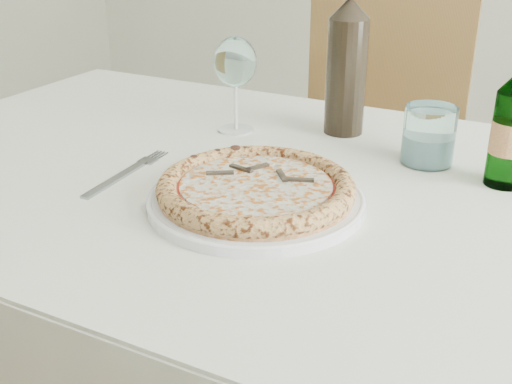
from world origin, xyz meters
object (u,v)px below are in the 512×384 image
dining_table (283,229)px  wine_bottle (347,65)px  tumbler (428,139)px  wine_glass (235,65)px  beer_bottle (512,128)px  chair_far (373,145)px  pizza (256,188)px  plate (256,199)px

dining_table → wine_bottle: (0.01, 0.26, 0.21)m
dining_table → tumbler: 0.28m
dining_table → wine_glass: wine_glass is taller
wine_glass → beer_bottle: 0.48m
dining_table → wine_bottle: size_ratio=5.06×
dining_table → tumbler: (0.18, 0.17, 0.13)m
chair_far → pizza: size_ratio=3.34×
chair_far → plate: chair_far is taller
dining_table → plate: bearing=-90.0°
wine_glass → beer_bottle: beer_bottle is taller
pizza → wine_bottle: (0.01, 0.36, 0.10)m
pizza → beer_bottle: (0.30, 0.23, 0.06)m
dining_table → beer_bottle: size_ratio=6.73×
chair_far → beer_bottle: beer_bottle is taller
beer_bottle → chair_far: bearing=119.6°
wine_glass → dining_table: bearing=-44.9°
pizza → wine_glass: (-0.18, 0.27, 0.10)m
wine_glass → tumbler: size_ratio=1.85×
pizza → beer_bottle: beer_bottle is taller
plate → wine_bottle: 0.38m
dining_table → wine_glass: bearing=135.1°
chair_far → plate: (0.08, -0.91, 0.23)m
tumbler → wine_bottle: size_ratio=0.32×
pizza → plate: bearing=-32.0°
beer_bottle → wine_bottle: 0.33m
pizza → wine_bottle: bearing=88.9°
pizza → beer_bottle: size_ratio=1.25×
chair_far → tumbler: bearing=-67.7°
chair_far → plate: bearing=-84.8°
wine_bottle → tumbler: bearing=-26.9°
chair_far → wine_glass: 0.73m
pizza → dining_table: bearing=90.0°
plate → beer_bottle: bearing=37.0°
wine_bottle → pizza: bearing=-91.1°
plate → pizza: 0.02m
tumbler → chair_far: bearing=112.3°
chair_far → wine_glass: (-0.09, -0.64, 0.35)m
dining_table → plate: (-0.00, -0.10, 0.10)m
dining_table → pizza: bearing=-90.0°
plate → beer_bottle: size_ratio=1.38×
dining_table → beer_bottle: 0.37m
beer_bottle → wine_bottle: bearing=156.9°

